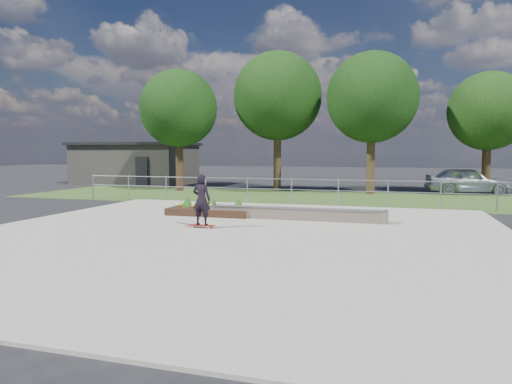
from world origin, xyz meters
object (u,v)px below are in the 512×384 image
parked_car (467,180)px  planter_bed (211,210)px  skateboarder (202,200)px  grind_ledge (295,214)px

parked_car → planter_bed: bearing=132.4°
planter_bed → parked_car: 16.10m
planter_bed → parked_car: size_ratio=0.69×
skateboarder → planter_bed: bearing=107.1°
planter_bed → skateboarder: bearing=-72.9°
grind_ledge → skateboarder: skateboarder is taller
skateboarder → parked_car: (9.39, 15.13, -0.15)m
planter_bed → parked_car: (10.21, 12.44, 0.50)m
grind_ledge → skateboarder: (-2.31, -2.40, 0.63)m
skateboarder → parked_car: bearing=58.2°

